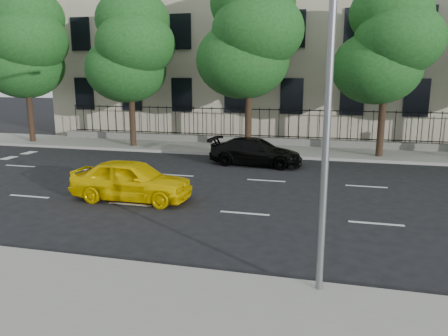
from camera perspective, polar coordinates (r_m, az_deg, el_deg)
The scene contains 13 objects.
ground at distance 11.76m, azimuth 0.25°, elevation -9.63°, with size 120.00×120.00×0.00m, color black.
near_sidewalk at distance 8.30m, azimuth -6.79°, elevation -19.11°, with size 60.00×4.00×0.15m, color gray.
far_sidewalk at distance 25.11m, azimuth 7.97°, elevation 2.25°, with size 60.00×4.00×0.15m, color gray.
lane_markings at distance 16.17m, azimuth 4.31°, elevation -3.49°, with size 49.60×4.62×0.01m, color silver, non-canonical shape.
masonry_building at distance 33.96m, azimuth 10.23°, elevation 19.91°, with size 34.60×12.11×18.50m.
iron_fence at distance 26.69m, azimuth 8.41°, elevation 4.07°, with size 30.00×0.50×2.20m.
street_light at distance 8.86m, azimuth 13.94°, elevation 16.85°, with size 0.25×3.32×8.05m.
tree_a at distance 30.37m, azimuth -24.42°, elevation 14.49°, with size 5.71×5.31×9.39m.
tree_b at distance 26.65m, azimuth -12.04°, elevation 15.13°, with size 5.53×5.12×8.97m.
tree_c at distance 24.48m, azimuth 3.48°, elevation 16.98°, with size 5.89×5.50×9.80m.
tree_d at distance 24.12m, azimuth 20.62°, elevation 14.95°, with size 5.34×4.94×8.84m.
yellow_taxi at distance 15.66m, azimuth -11.99°, elevation -1.54°, with size 1.71×4.25×1.45m, color #FFD700.
black_sedan at distance 21.28m, azimuth 4.16°, elevation 2.13°, with size 1.84×4.52×1.31m, color black.
Camera 1 is at (2.62, -10.59, 4.39)m, focal length 35.00 mm.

